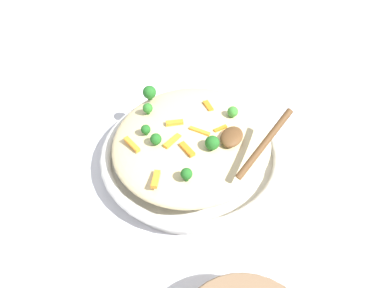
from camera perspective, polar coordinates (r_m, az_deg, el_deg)
The scene contains 19 objects.
ground_plane at distance 0.80m, azimuth 0.00°, elevation -3.04°, with size 2.40×2.40×0.00m, color silver.
serving_bowl at distance 0.78m, azimuth 0.00°, elevation -1.76°, with size 0.37×0.37×0.05m.
pasta_mound at distance 0.74m, azimuth 0.00°, elevation 0.55°, with size 0.33×0.31×0.06m, color beige.
carrot_piece_0 at distance 0.78m, azimuth 2.66°, elevation 5.70°, with size 0.03×0.01×0.01m, color orange.
carrot_piece_1 at distance 0.68m, azimuth -0.76°, elevation -0.80°, with size 0.04×0.01×0.01m, color orange.
carrot_piece_2 at distance 0.71m, azimuth -9.08°, elevation -0.06°, with size 0.04×0.01×0.01m, color orange.
carrot_piece_3 at distance 0.72m, azimuth 1.22°, elevation 2.03°, with size 0.04×0.01×0.01m, color orange.
carrot_piece_4 at distance 0.73m, azimuth 4.30°, elevation 2.27°, with size 0.03×0.01×0.01m, color orange.
carrot_piece_5 at distance 0.73m, azimuth -2.79°, elevation 3.01°, with size 0.03×0.01×0.01m, color orange.
carrot_piece_6 at distance 0.65m, azimuth -5.51°, elevation -5.31°, with size 0.04×0.01×0.01m, color orange.
carrot_piece_7 at distance 0.70m, azimuth -3.00°, elevation 0.45°, with size 0.04×0.01×0.01m, color orange.
broccoli_floret_0 at distance 0.64m, azimuth -0.83°, elevation -4.56°, with size 0.02×0.02×0.03m.
broccoli_floret_1 at distance 0.72m, azimuth -7.01°, elevation 2.18°, with size 0.02×0.02×0.02m.
broccoli_floret_2 at distance 0.75m, azimuth 6.18°, elevation 4.86°, with size 0.02×0.02×0.03m.
broccoli_floret_3 at distance 0.76m, azimuth -6.71°, elevation 5.38°, with size 0.02×0.02×0.02m.
broccoli_floret_4 at distance 0.68m, azimuth 3.08°, elevation 0.16°, with size 0.03×0.03×0.03m.
broccoli_floret_5 at distance 0.80m, azimuth -6.45°, elevation 7.74°, with size 0.03×0.03×0.03m.
broccoli_floret_6 at distance 0.69m, azimuth -5.48°, elevation 0.73°, with size 0.02×0.02×0.03m.
serving_spoon at distance 0.69m, azimuth 7.66°, elevation 0.75°, with size 0.14×0.11×0.08m.
Camera 1 is at (0.47, 0.22, 0.60)m, focal length 35.28 mm.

